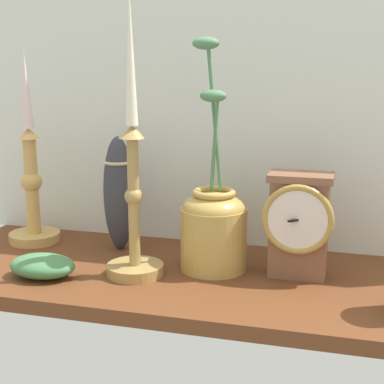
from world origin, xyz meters
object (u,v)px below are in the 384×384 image
at_px(tall_ceramic_vase, 119,193).
at_px(mantel_clock, 299,224).
at_px(candlestick_tall_left, 133,193).
at_px(candlestick_tall_center, 32,186).
at_px(brass_vase_jar, 212,224).

bearing_deg(tall_ceramic_vase, mantel_clock, -9.37).
distance_m(candlestick_tall_left, candlestick_tall_center, 0.29).
bearing_deg(candlestick_tall_center, tall_ceramic_vase, 0.12).
bearing_deg(candlestick_tall_left, mantel_clock, 14.08).
distance_m(candlestick_tall_left, tall_ceramic_vase, 0.15).
relative_size(mantel_clock, candlestick_tall_left, 0.37).
bearing_deg(brass_vase_jar, tall_ceramic_vase, 163.11).
bearing_deg(mantel_clock, brass_vase_jar, -179.00).
bearing_deg(candlestick_tall_center, mantel_clock, -6.09).
height_order(candlestick_tall_center, tall_ceramic_vase, candlestick_tall_center).
xyz_separation_m(candlestick_tall_center, tall_ceramic_vase, (0.18, 0.00, -0.00)).
xyz_separation_m(mantel_clock, tall_ceramic_vase, (-0.34, 0.06, 0.02)).
relative_size(candlestick_tall_left, tall_ceramic_vase, 2.17).
height_order(candlestick_tall_left, tall_ceramic_vase, candlestick_tall_left).
xyz_separation_m(candlestick_tall_left, brass_vase_jar, (0.12, 0.06, -0.06)).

